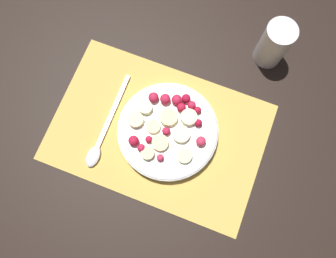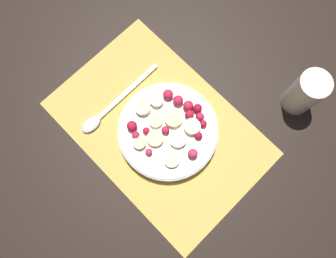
# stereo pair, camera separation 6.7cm
# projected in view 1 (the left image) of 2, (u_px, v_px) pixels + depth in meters

# --- Properties ---
(ground_plane) EXTENTS (3.00, 3.00, 0.00)m
(ground_plane) POSITION_uv_depth(u_px,v_px,m) (158.00, 132.00, 0.71)
(ground_plane) COLOR black
(placemat) EXTENTS (0.45, 0.30, 0.01)m
(placemat) POSITION_uv_depth(u_px,v_px,m) (158.00, 132.00, 0.70)
(placemat) COLOR #E0B251
(placemat) RESTS_ON ground_plane
(fruit_bowl) EXTENTS (0.21, 0.21, 0.05)m
(fruit_bowl) POSITION_uv_depth(u_px,v_px,m) (168.00, 130.00, 0.69)
(fruit_bowl) COLOR white
(fruit_bowl) RESTS_ON placemat
(spoon) EXTENTS (0.03, 0.22, 0.01)m
(spoon) POSITION_uv_depth(u_px,v_px,m) (101.00, 138.00, 0.69)
(spoon) COLOR silver
(spoon) RESTS_ON placemat
(drinking_glass) EXTENTS (0.06, 0.06, 0.11)m
(drinking_glass) POSITION_uv_depth(u_px,v_px,m) (274.00, 44.00, 0.70)
(drinking_glass) COLOR white
(drinking_glass) RESTS_ON ground_plane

